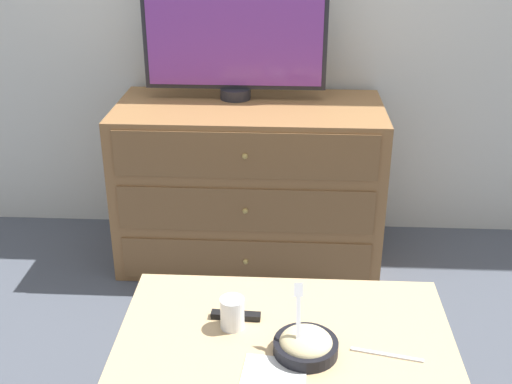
% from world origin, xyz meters
% --- Properties ---
extents(ground_plane, '(12.00, 12.00, 0.00)m').
position_xyz_m(ground_plane, '(0.00, 0.00, 0.00)').
color(ground_plane, '#474C56').
extents(dresser, '(1.19, 0.59, 0.75)m').
position_xyz_m(dresser, '(0.01, -0.32, 0.37)').
color(dresser, olive).
rests_on(dresser, ground_plane).
extents(tv, '(0.81, 0.14, 0.57)m').
position_xyz_m(tv, '(-0.06, -0.21, 1.05)').
color(tv, '#232328').
rests_on(tv, dresser).
extents(coffee_table, '(0.93, 0.63, 0.48)m').
position_xyz_m(coffee_table, '(0.19, -1.61, 0.42)').
color(coffee_table, tan).
rests_on(coffee_table, ground_plane).
extents(takeout_bowl, '(0.17, 0.17, 0.19)m').
position_xyz_m(takeout_bowl, '(0.24, -1.66, 0.51)').
color(takeout_bowl, black).
rests_on(takeout_bowl, coffee_table).
extents(drink_cup, '(0.07, 0.07, 0.09)m').
position_xyz_m(drink_cup, '(0.04, -1.56, 0.52)').
color(drink_cup, white).
rests_on(drink_cup, coffee_table).
extents(napkin, '(0.18, 0.18, 0.00)m').
position_xyz_m(napkin, '(0.16, -1.76, 0.48)').
color(napkin, white).
rests_on(napkin, coffee_table).
extents(knife, '(0.19, 0.05, 0.01)m').
position_xyz_m(knife, '(0.46, -1.66, 0.48)').
color(knife, white).
rests_on(knife, coffee_table).
extents(remote_control, '(0.14, 0.03, 0.02)m').
position_xyz_m(remote_control, '(0.05, -1.52, 0.49)').
color(remote_control, black).
rests_on(remote_control, coffee_table).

